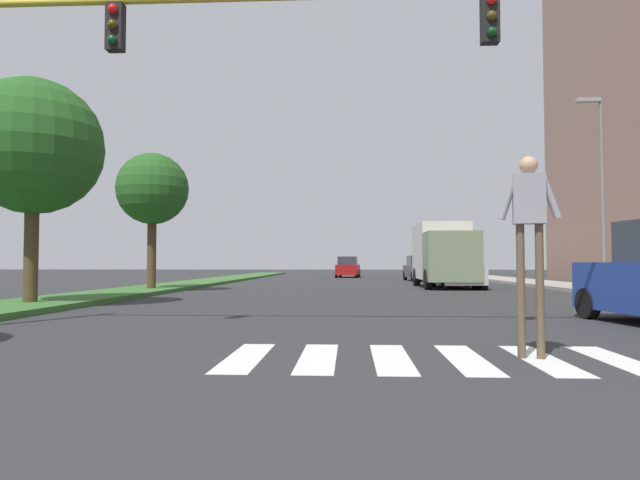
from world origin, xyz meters
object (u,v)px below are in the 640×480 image
Objects in this scene: street_lamp_right at (600,175)px; sedan_midblock at (456,271)px; traffic_light_gantry at (122,66)px; pedestrian_performer at (529,223)px; sedan_far_horizon at (348,268)px; tree_mid at (33,147)px; tree_far at (152,190)px; truck_box_delivery at (443,253)px; sedan_distant at (421,269)px.

sedan_midblock is at bearing 139.88° from street_lamp_right.
street_lamp_right is at bearing 44.30° from traffic_light_gantry.
sedan_far_horizon is at bearing 93.43° from pedestrian_performer.
sedan_midblock is at bearing 41.66° from tree_mid.
tree_far is 1.30× the size of sedan_far_horizon.
traffic_light_gantry reaches higher than tree_far.
sedan_far_horizon is at bearing 71.32° from tree_far.
tree_mid is 2.38× the size of pedestrian_performer.
tree_mid is 0.52× the size of traffic_light_gantry.
pedestrian_performer is at bearing -96.48° from truck_box_delivery.
traffic_light_gantry is at bearing -95.64° from sedan_far_horizon.
street_lamp_right reaches higher than sedan_midblock.
tree_far is (0.32, 8.11, -0.07)m from tree_mid.
tree_mid is 0.96× the size of truck_box_delivery.
tree_far is at bearing 179.09° from street_lamp_right.
truck_box_delivery is (-0.44, 0.92, 0.83)m from sedan_midblock.
tree_far is at bearing -159.58° from truck_box_delivery.
street_lamp_right is at bearing -40.12° from sedan_midblock.
tree_far is 0.89× the size of truck_box_delivery.
traffic_light_gantry is 2.65× the size of sedan_far_horizon.
traffic_light_gantry is 2.59× the size of sedan_distant.
tree_mid is 19.74m from street_lamp_right.
street_lamp_right is at bearing -71.83° from sedan_distant.
street_lamp_right is at bearing 63.61° from pedestrian_performer.
traffic_light_gantry reaches higher than truck_box_delivery.
truck_box_delivery is at bearing 115.54° from sedan_midblock.
truck_box_delivery reaches higher than sedan_far_horizon.
sedan_far_horizon is 0.69× the size of truck_box_delivery.
street_lamp_right reaches higher than sedan_far_horizon.
traffic_light_gantry is at bearing -72.28° from tree_far.
sedan_midblock is (13.33, 11.86, -3.45)m from tree_mid.
tree_mid is at bearing 130.84° from traffic_light_gantry.
tree_far reaches higher than truck_box_delivery.
street_lamp_right reaches higher than tree_far.
tree_mid is at bearing -92.28° from tree_far.
pedestrian_performer reaches higher than sedan_far_horizon.
street_lamp_right is 26.04m from sedan_far_horizon.
sedan_midblock is (-4.79, 4.04, -3.79)m from street_lamp_right.
sedan_far_horizon is (8.27, 31.63, -3.47)m from tree_mid.
pedestrian_performer is at bearing -94.76° from sedan_distant.
street_lamp_right is 1.72× the size of sedan_midblock.
truck_box_delivery reaches higher than sedan_midblock.
traffic_light_gantry is at bearing -116.85° from sedan_midblock.
sedan_distant is (12.81, 14.92, -3.41)m from tree_far.
pedestrian_performer is 39.03m from sedan_far_horizon.
sedan_far_horizon is (-4.86, 8.61, 0.01)m from sedan_distant.
traffic_light_gantry is 4.54× the size of pedestrian_performer.
tree_mid is 7.07m from traffic_light_gantry.
tree_far is 19.96m from sedan_distant.
sedan_far_horizon is at bearing 119.45° from sedan_distant.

